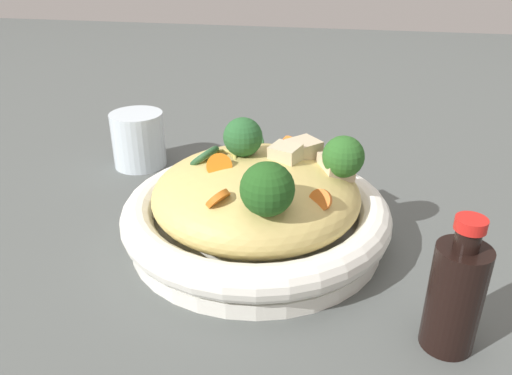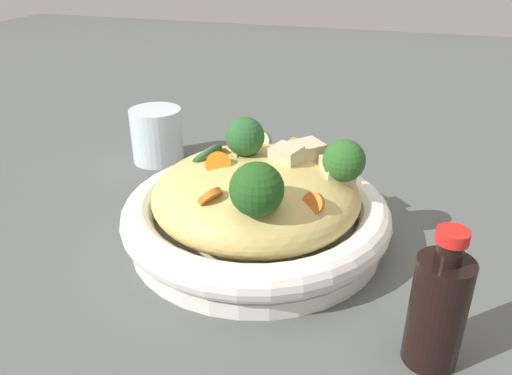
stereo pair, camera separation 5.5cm
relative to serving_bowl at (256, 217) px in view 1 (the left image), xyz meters
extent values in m
plane|color=#4F5452|center=(0.00, 0.00, -0.03)|extent=(3.00, 3.00, 0.00)
cylinder|color=white|center=(0.00, 0.00, -0.02)|extent=(0.28, 0.28, 0.02)
torus|color=white|center=(0.00, 0.00, 0.01)|extent=(0.30, 0.30, 0.04)
ellipsoid|color=tan|center=(0.00, 0.00, 0.03)|extent=(0.23, 0.23, 0.08)
torus|color=tan|center=(0.00, -0.04, 0.06)|extent=(0.06, 0.07, 0.02)
torus|color=tan|center=(0.00, 0.00, 0.05)|extent=(0.08, 0.08, 0.02)
cone|color=#8EB477|center=(0.08, 0.03, 0.05)|extent=(0.03, 0.02, 0.02)
sphere|color=#20501B|center=(0.08, 0.03, 0.08)|extent=(0.06, 0.06, 0.05)
cone|color=#98AD6A|center=(-0.02, -0.02, 0.07)|extent=(0.03, 0.03, 0.02)
sphere|color=#275B2D|center=(-0.02, -0.02, 0.09)|extent=(0.06, 0.06, 0.04)
cone|color=#98AC77|center=(-0.02, 0.09, 0.05)|extent=(0.03, 0.03, 0.02)
sphere|color=#295E23|center=(-0.02, 0.09, 0.08)|extent=(0.06, 0.06, 0.05)
cylinder|color=orange|center=(-0.07, 0.03, 0.06)|extent=(0.03, 0.03, 0.03)
cylinder|color=orange|center=(0.05, 0.07, 0.06)|extent=(0.02, 0.03, 0.02)
cylinder|color=orange|center=(0.02, -0.04, 0.07)|extent=(0.03, 0.03, 0.03)
cylinder|color=orange|center=(0.08, -0.02, 0.06)|extent=(0.03, 0.03, 0.02)
cylinder|color=beige|center=(-0.08, -0.03, 0.06)|extent=(0.04, 0.04, 0.02)
torus|color=#285C2F|center=(-0.08, -0.03, 0.06)|extent=(0.05, 0.05, 0.03)
cylinder|color=beige|center=(-0.01, -0.06, 0.07)|extent=(0.04, 0.04, 0.03)
torus|color=#264F2D|center=(-0.01, -0.06, 0.07)|extent=(0.05, 0.04, 0.03)
cube|color=#C9B692|center=(-0.04, 0.05, 0.07)|extent=(0.05, 0.05, 0.03)
cube|color=beige|center=(-0.01, 0.03, 0.07)|extent=(0.04, 0.04, 0.02)
cube|color=beige|center=(-0.02, 0.08, 0.06)|extent=(0.05, 0.05, 0.03)
cylinder|color=black|center=(0.13, 0.19, 0.02)|extent=(0.04, 0.04, 0.10)
cylinder|color=black|center=(0.13, 0.19, 0.08)|extent=(0.02, 0.02, 0.02)
cylinder|color=red|center=(0.13, 0.19, 0.09)|extent=(0.02, 0.02, 0.01)
cylinder|color=silver|center=(-0.17, -0.21, 0.01)|extent=(0.08, 0.08, 0.08)
camera|label=1|loc=(0.48, 0.10, 0.29)|focal=35.29mm
camera|label=2|loc=(0.47, 0.15, 0.29)|focal=35.29mm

